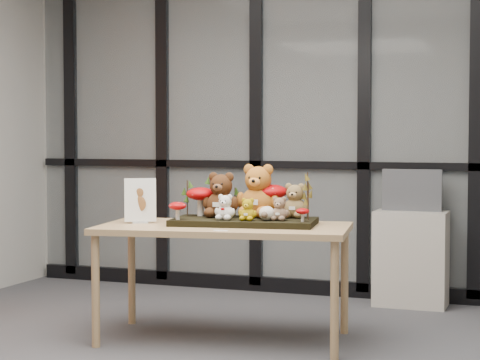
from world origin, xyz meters
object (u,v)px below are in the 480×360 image
at_px(bear_tan_back, 295,199).
at_px(mushroom_front_left, 178,210).
at_px(bear_white_bow, 225,206).
at_px(mushroom_back_left, 201,200).
at_px(bear_small_yellow, 248,208).
at_px(sign_holder, 140,202).
at_px(cabinet, 411,259).
at_px(bear_pooh_yellow, 258,188).
at_px(bear_beige_small, 280,207).
at_px(plush_cream_hedgehog, 267,213).
at_px(mushroom_front_right, 303,214).
at_px(monitor, 412,190).
at_px(diorama_tray, 244,222).
at_px(bear_brown_medium, 221,193).
at_px(mushroom_back_right, 271,199).
at_px(display_table, 224,236).

height_order(bear_tan_back, mushroom_front_left, bear_tan_back).
bearing_deg(bear_white_bow, mushroom_back_left, 134.16).
relative_size(bear_small_yellow, mushroom_front_left, 1.25).
distance_m(sign_holder, cabinet, 2.22).
xyz_separation_m(bear_pooh_yellow, bear_beige_small, (0.19, -0.16, -0.11)).
height_order(plush_cream_hedgehog, mushroom_front_right, plush_cream_hedgehog).
bearing_deg(monitor, mushroom_front_left, -125.50).
xyz_separation_m(mushroom_front_left, monitor, (1.19, 1.66, 0.05)).
relative_size(bear_pooh_yellow, plush_cream_hedgehog, 3.79).
height_order(mushroom_back_left, cabinet, mushroom_back_left).
xyz_separation_m(bear_tan_back, bear_white_bow, (-0.37, -0.27, -0.03)).
height_order(diorama_tray, bear_small_yellow, bear_small_yellow).
height_order(bear_brown_medium, bear_beige_small, bear_brown_medium).
relative_size(bear_pooh_yellow, bear_tan_back, 1.54).
bearing_deg(monitor, bear_tan_back, -112.31).
xyz_separation_m(bear_brown_medium, sign_holder, (-0.49, -0.18, -0.06)).
height_order(bear_pooh_yellow, bear_white_bow, bear_pooh_yellow).
distance_m(diorama_tray, bear_tan_back, 0.35).
relative_size(bear_beige_small, mushroom_front_left, 1.33).
relative_size(mushroom_front_right, sign_holder, 0.31).
distance_m(plush_cream_hedgehog, monitor, 1.66).
xyz_separation_m(diorama_tray, monitor, (0.82, 1.45, 0.13)).
bearing_deg(sign_holder, bear_pooh_yellow, -7.85).
bearing_deg(plush_cream_hedgehog, bear_white_bow, -177.81).
bearing_deg(mushroom_front_left, bear_small_yellow, 12.46).
xyz_separation_m(diorama_tray, sign_holder, (-0.66, -0.14, 0.11)).
height_order(bear_white_bow, mushroom_back_left, mushroom_back_left).
xyz_separation_m(bear_brown_medium, bear_beige_small, (0.42, -0.08, -0.08)).
bearing_deg(bear_beige_small, cabinet, 60.35).
height_order(diorama_tray, bear_brown_medium, bear_brown_medium).
relative_size(diorama_tray, mushroom_back_right, 3.87).
xyz_separation_m(display_table, mushroom_back_right, (0.23, 0.24, 0.22)).
bearing_deg(mushroom_back_right, bear_brown_medium, -156.71).
height_order(bear_tan_back, mushroom_back_left, bear_tan_back).
xyz_separation_m(display_table, mushroom_back_left, (-0.22, 0.14, 0.21)).
distance_m(bear_beige_small, mushroom_back_left, 0.58).
bearing_deg(monitor, bear_small_yellow, -115.72).
distance_m(display_table, monitor, 1.80).
bearing_deg(display_table, bear_small_yellow, -21.14).
xyz_separation_m(bear_small_yellow, mushroom_front_left, (-0.43, -0.10, -0.02)).
height_order(bear_brown_medium, bear_white_bow, bear_brown_medium).
relative_size(cabinet, monitor, 1.61).
bearing_deg(mushroom_front_right, bear_beige_small, 174.34).
bearing_deg(mushroom_back_right, plush_cream_hedgehog, -78.48).
relative_size(plush_cream_hedgehog, mushroom_back_right, 0.43).
bearing_deg(bear_white_bow, mushroom_front_right, -1.14).
xyz_separation_m(display_table, sign_holder, (-0.55, -0.06, 0.20)).
height_order(bear_small_yellow, mushroom_back_right, mushroom_back_right).
bearing_deg(cabinet, bear_pooh_yellow, -120.19).
bearing_deg(mushroom_back_right, mushroom_front_right, -39.41).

